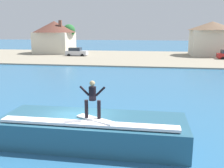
# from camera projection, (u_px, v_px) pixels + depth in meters

# --- Properties ---
(ground_plane) EXTENTS (260.00, 260.00, 0.00)m
(ground_plane) POSITION_uv_depth(u_px,v_px,m) (80.00, 141.00, 12.34)
(ground_plane) COLOR #2D6590
(wave_crest) EXTENTS (8.70, 3.07, 1.41)m
(wave_crest) POSITION_uv_depth(u_px,v_px,m) (93.00, 130.00, 11.97)
(wave_crest) COLOR #275971
(wave_crest) RESTS_ON ground_plane
(surfboard) EXTENTS (1.90, 1.24, 0.06)m
(surfboard) POSITION_uv_depth(u_px,v_px,m) (96.00, 119.00, 11.17)
(surfboard) COLOR white
(surfboard) RESTS_ON wave_crest
(surfer) EXTENTS (1.17, 0.32, 1.70)m
(surfer) POSITION_uv_depth(u_px,v_px,m) (92.00, 97.00, 11.04)
(surfer) COLOR black
(surfer) RESTS_ON surfboard
(shoreline_bank) EXTENTS (120.00, 27.53, 0.19)m
(shoreline_bank) POSITION_uv_depth(u_px,v_px,m) (136.00, 57.00, 50.14)
(shoreline_bank) COLOR gray
(shoreline_bank) RESTS_ON ground_plane
(car_near_shore) EXTENTS (4.30, 2.28, 1.86)m
(car_near_shore) POSITION_uv_depth(u_px,v_px,m) (76.00, 52.00, 51.71)
(car_near_shore) COLOR silver
(car_near_shore) RESTS_ON ground_plane
(house_with_chimney) EXTENTS (9.77, 9.77, 7.48)m
(house_with_chimney) POSITION_uv_depth(u_px,v_px,m) (55.00, 36.00, 57.59)
(house_with_chimney) COLOR beige
(house_with_chimney) RESTS_ON ground_plane
(house_gabled_white) EXTENTS (10.04, 10.04, 7.09)m
(house_gabled_white) POSITION_uv_depth(u_px,v_px,m) (211.00, 37.00, 52.06)
(house_gabled_white) COLOR beige
(house_gabled_white) RESTS_ON ground_plane
(tree_tall_bare) EXTENTS (2.79, 2.79, 6.68)m
(tree_tall_bare) POSITION_uv_depth(u_px,v_px,m) (69.00, 31.00, 58.37)
(tree_tall_bare) COLOR brown
(tree_tall_bare) RESTS_ON ground_plane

